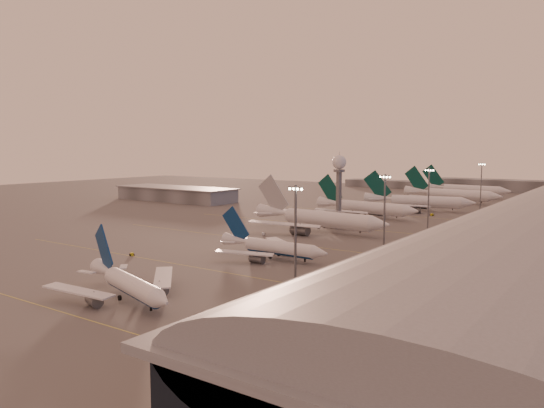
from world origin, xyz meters
The scene contains 23 objects.
ground centered at (0.00, 0.00, 0.00)m, with size 700.00×700.00×0.00m, color #504D4D.
taxiway_markings centered at (30.00, 56.00, 0.01)m, with size 180.00×185.25×0.02m.
hangar centered at (-120.00, 140.00, 4.32)m, with size 82.00×27.00×8.50m.
radar_tower centered at (5.00, 120.00, 20.95)m, with size 6.40×6.40×31.10m.
mast_a centered at (58.00, 0.00, 13.74)m, with size 3.60×0.56×25.00m.
mast_b centered at (55.00, 55.00, 13.74)m, with size 3.60×0.56×25.00m.
mast_c centered at (50.00, 110.00, 13.74)m, with size 3.60×0.56×25.00m.
mast_d centered at (48.00, 200.00, 13.74)m, with size 3.60×0.56×25.00m.
distant_horizon centered at (2.62, 325.14, 3.89)m, with size 165.00×37.50×9.00m.
narrowbody_near centered at (29.19, -21.85, 3.03)m, with size 37.11×29.15×14.96m.
narrowbody_mid centered at (30.02, 31.33, 3.00)m, with size 37.94×30.32×14.83m.
widebody_white centered at (15.37, 84.52, 3.78)m, with size 61.93×49.46×21.78m.
greentail_a centered at (11.81, 134.67, 3.52)m, with size 54.86×44.09×19.95m.
greentail_b centered at (23.13, 174.81, 3.70)m, with size 57.14×45.72×20.96m.
greentail_c centered at (25.53, 224.74, 3.85)m, with size 60.04×48.29×21.81m.
greentail_d centered at (22.03, 267.31, 3.81)m, with size 59.37×47.83×21.55m.
gsv_catering_a centered at (59.86, -19.39, 2.27)m, with size 6.06×4.60×4.55m.
gsv_tug_mid centered at (-7.76, 10.24, 0.45)m, with size 3.60×3.11×0.88m.
gsv_truck_b centered at (50.57, 44.28, 0.96)m, with size 4.75×1.93×1.89m.
gsv_truck_c centered at (3.04, 64.63, 1.14)m, with size 5.81×4.47×2.24m.
gsv_catering_b centered at (64.99, 61.64, 1.82)m, with size 4.63×2.53×3.64m.
gsv_tug_far centered at (10.70, 97.00, 0.44)m, with size 2.30×3.27×0.86m.
gsv_tug_hangar centered at (36.00, 157.52, 0.54)m, with size 4.05×2.89×1.05m.
Camera 1 is at (118.86, -95.47, 32.89)m, focal length 35.00 mm.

